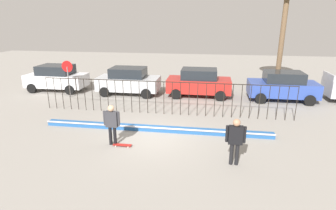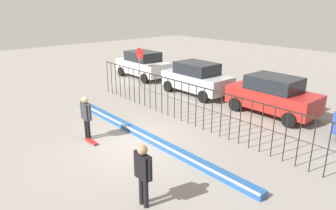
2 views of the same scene
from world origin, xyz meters
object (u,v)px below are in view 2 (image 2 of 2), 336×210
object	(u,v)px
skateboard	(91,141)
parked_car_white	(143,64)
parked_car_silver	(197,78)
camera_operator	(143,170)
parked_car_red	(273,95)
skateboarder	(86,114)
stop_sign	(140,62)

from	to	relation	value
skateboard	parked_car_white	distance (m)	11.27
parked_car_white	parked_car_silver	size ratio (longest dim) A/B	1.00
camera_operator	parked_car_red	size ratio (longest dim) A/B	0.42
camera_operator	parked_car_white	world-z (taller)	parked_car_white
parked_car_red	camera_operator	bearing A→B (deg)	-77.85
skateboard	skateboarder	bearing A→B (deg)	169.08
parked_car_red	parked_car_white	bearing A→B (deg)	-178.30
parked_car_silver	stop_sign	xyz separation A→B (m)	(-3.74, -1.42, 0.64)
parked_car_white	parked_car_silver	distance (m)	5.54
parked_car_white	skateboard	bearing A→B (deg)	-46.19
skateboarder	parked_car_silver	world-z (taller)	parked_car_silver
stop_sign	parked_car_red	bearing A→B (deg)	10.75
skateboarder	stop_sign	world-z (taller)	stop_sign
skateboarder	stop_sign	xyz separation A→B (m)	(-5.39, 6.56, 0.55)
skateboard	parked_car_white	bearing A→B (deg)	134.82
skateboard	stop_sign	bearing A→B (deg)	133.20
parked_car_silver	parked_car_red	world-z (taller)	same
camera_operator	parked_car_red	xyz separation A→B (m)	(-1.73, 9.11, -0.11)
parked_car_white	parked_car_silver	world-z (taller)	same
skateboarder	parked_car_white	xyz separation A→B (m)	(-7.20, 8.14, -0.09)
parked_car_white	parked_car_silver	bearing A→B (deg)	-0.68
camera_operator	parked_car_red	distance (m)	9.27
parked_car_red	parked_car_silver	bearing A→B (deg)	-176.04
parked_car_red	stop_sign	distance (m)	8.83
parked_car_silver	parked_car_red	distance (m)	4.92
skateboard	parked_car_silver	size ratio (longest dim) A/B	0.19
parked_car_white	skateboarder	bearing A→B (deg)	-47.52
camera_operator	parked_car_red	world-z (taller)	parked_car_red
parked_car_silver	stop_sign	world-z (taller)	stop_sign
camera_operator	parked_car_white	distance (m)	15.18
camera_operator	parked_car_white	size ratio (longest dim) A/B	0.42
camera_operator	stop_sign	world-z (taller)	stop_sign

